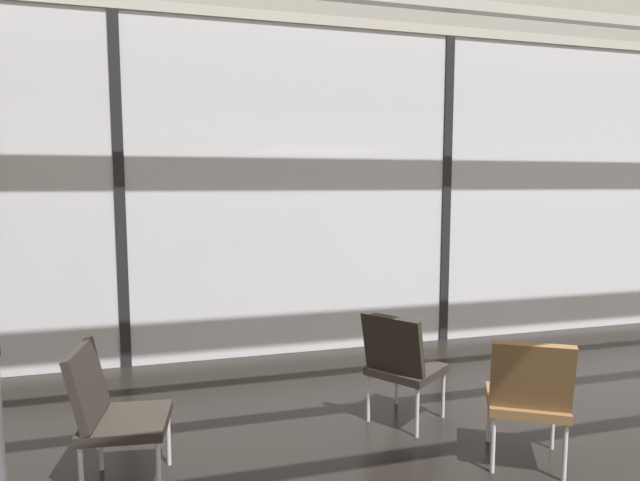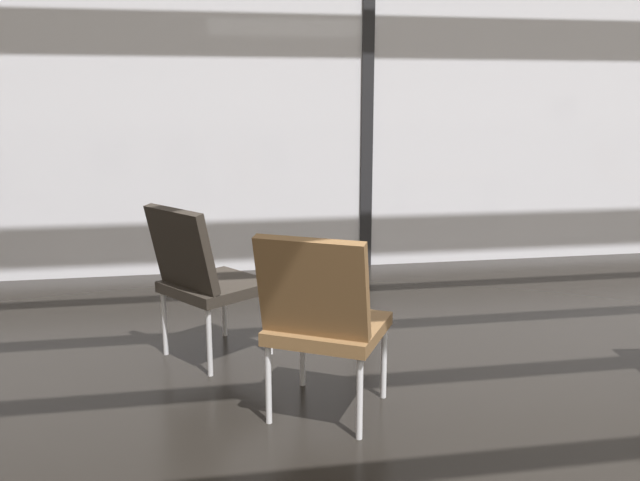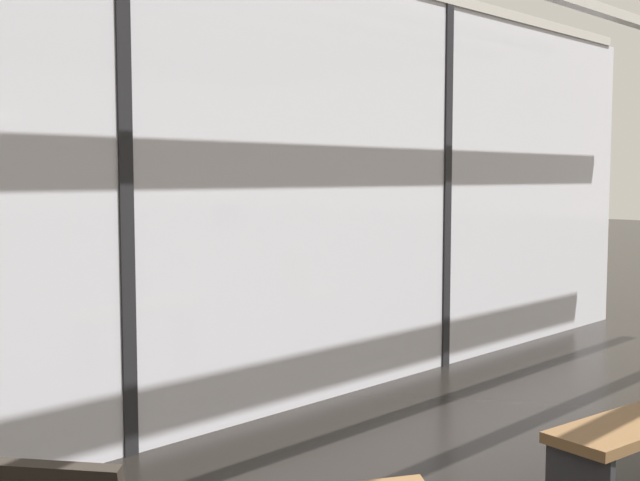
{
  "view_description": "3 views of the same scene",
  "coord_description": "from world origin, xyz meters",
  "px_view_note": "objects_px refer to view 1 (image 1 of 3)",
  "views": [
    {
      "loc": [
        -3.01,
        -0.34,
        1.83
      ],
      "look_at": [
        -0.97,
        7.08,
        1.0
      ],
      "focal_mm": 30.02,
      "sensor_mm": 36.0,
      "label": 1
    },
    {
      "loc": [
        -1.34,
        -0.21,
        1.42
      ],
      "look_at": [
        -0.78,
        2.99,
        0.71
      ],
      "focal_mm": 36.58,
      "sensor_mm": 36.0,
      "label": 2
    },
    {
      "loc": [
        -2.73,
        0.69,
        1.84
      ],
      "look_at": [
        1.8,
        5.19,
        1.32
      ],
      "focal_mm": 44.44,
      "sensor_mm": 36.0,
      "label": 3
    }
  ],
  "objects_px": {
    "parked_airplane": "(381,168)",
    "lounge_chair_2": "(528,393)",
    "lounge_chair_0": "(111,408)",
    "lounge_chair_1": "(401,361)"
  },
  "relations": [
    {
      "from": "parked_airplane",
      "to": "lounge_chair_2",
      "type": "height_order",
      "value": "parked_airplane"
    },
    {
      "from": "lounge_chair_0",
      "to": "lounge_chair_1",
      "type": "bearing_deg",
      "value": -73.69
    },
    {
      "from": "parked_airplane",
      "to": "lounge_chair_1",
      "type": "distance_m",
      "value": 7.34
    },
    {
      "from": "lounge_chair_1",
      "to": "lounge_chair_0",
      "type": "bearing_deg",
      "value": 63.49
    },
    {
      "from": "lounge_chair_0",
      "to": "parked_airplane",
      "type": "bearing_deg",
      "value": -25.78
    },
    {
      "from": "lounge_chair_0",
      "to": "lounge_chair_1",
      "type": "relative_size",
      "value": 1.0
    },
    {
      "from": "lounge_chair_2",
      "to": "lounge_chair_1",
      "type": "bearing_deg",
      "value": -27.5
    },
    {
      "from": "parked_airplane",
      "to": "lounge_chair_0",
      "type": "bearing_deg",
      "value": -122.73
    },
    {
      "from": "parked_airplane",
      "to": "lounge_chair_2",
      "type": "bearing_deg",
      "value": -104.78
    },
    {
      "from": "lounge_chair_1",
      "to": "lounge_chair_2",
      "type": "bearing_deg",
      "value": 177.18
    }
  ]
}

